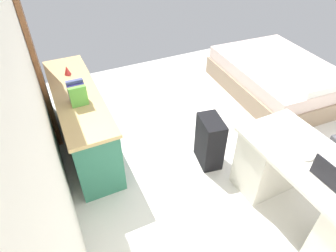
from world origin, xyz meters
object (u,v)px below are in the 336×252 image
desk (308,193)px  suitcase_black (210,141)px  bed (277,78)px  laptop (333,179)px  figurine_small (67,70)px  computer_mouse (309,158)px  credenza (82,120)px

desk → suitcase_black: 1.10m
bed → laptop: size_ratio=6.29×
bed → figurine_small: figurine_small is taller
figurine_small → desk: bearing=-146.0°
suitcase_black → computer_mouse: (-0.93, -0.34, 0.45)m
suitcase_black → figurine_small: figurine_small is taller
desk → figurine_small: figurine_small is taller
desk → bed: size_ratio=0.73×
laptop → figurine_small: (2.50, 1.51, 0.04)m
laptop → figurine_small: size_ratio=2.86×
credenza → suitcase_black: bearing=-126.2°
desk → credenza: (1.92, 1.58, -0.00)m
credenza → computer_mouse: size_ratio=18.00×
suitcase_black → figurine_small: bearing=52.7°
laptop → computer_mouse: bearing=-7.9°
bed → suitcase_black: suitcase_black is taller
suitcase_black → computer_mouse: size_ratio=5.95×
credenza → suitcase_black: credenza is taller
credenza → figurine_small: figurine_small is taller
suitcase_black → figurine_small: 1.86m
desk → computer_mouse: size_ratio=14.52×
bed → figurine_small: bearing=81.2°
desk → bed: bearing=-35.9°
figurine_small → suitcase_black: bearing=-137.3°
desk → figurine_small: bearing=34.0°
bed → laptop: laptop is taller
bed → suitcase_black: (-0.85, 1.74, 0.05)m
laptop → credenza: bearing=36.0°
credenza → computer_mouse: bearing=-139.6°
laptop → computer_mouse: size_ratio=3.14×
desk → computer_mouse: computer_mouse is taller
figurine_small → computer_mouse: bearing=-145.4°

